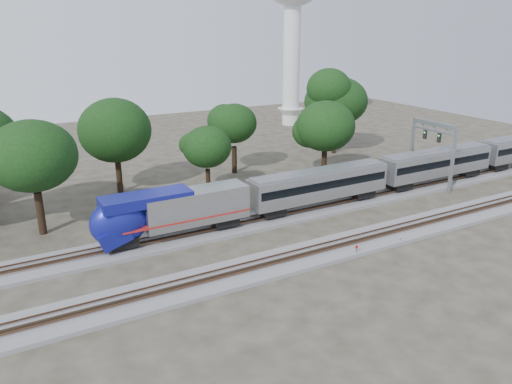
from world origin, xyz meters
TOP-DOWN VIEW (x-y plane):
  - ground at (0.00, 0.00)m, footprint 160.00×160.00m
  - track_far at (0.00, 6.00)m, footprint 160.00×5.00m
  - track_near at (0.00, -4.00)m, footprint 160.00×5.00m
  - switch_stand_red at (5.25, -6.05)m, footprint 0.35×0.07m
  - switch_stand_white at (11.04, -6.10)m, footprint 0.29×0.10m
  - switch_lever at (8.32, -5.39)m, footprint 0.57×0.44m
  - signal_gantry at (28.09, 6.00)m, footprint 0.63×7.46m
  - tree_2 at (-20.61, 14.66)m, footprint 8.75×8.75m
  - tree_3 at (-9.67, 24.53)m, footprint 8.52×8.52m
  - tree_4 at (0.27, 17.90)m, footprint 6.54×6.54m
  - tree_5 at (7.86, 25.29)m, footprint 7.64×7.64m
  - tree_6 at (18.03, 16.52)m, footprint 7.79×7.79m
  - tree_7 at (28.46, 27.65)m, footprint 9.15×9.15m

SIDE VIEW (x-z plane):
  - ground at x=0.00m, z-range 0.00..0.00m
  - switch_lever at x=8.32m, z-range 0.00..0.30m
  - track_far at x=0.00m, z-range -0.16..0.57m
  - track_near at x=0.00m, z-range -0.16..0.57m
  - switch_stand_white at x=11.04m, z-range 0.13..1.05m
  - switch_stand_red at x=5.25m, z-range 0.15..1.26m
  - tree_4 at x=0.27m, z-range 1.80..11.01m
  - signal_gantry at x=28.09m, z-range 2.08..11.15m
  - tree_5 at x=7.86m, z-range 2.11..12.88m
  - tree_6 at x=18.03m, z-range 2.15..13.13m
  - tree_3 at x=-9.67m, z-range 2.36..14.37m
  - tree_2 at x=-20.61m, z-range 2.43..14.77m
  - tree_7 at x=28.46m, z-range 2.54..15.44m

